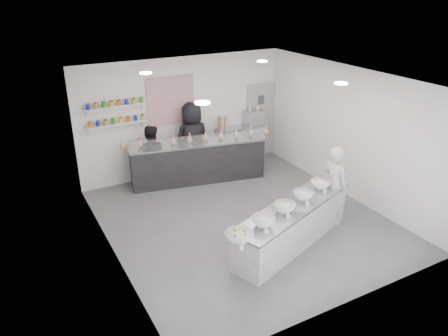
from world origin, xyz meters
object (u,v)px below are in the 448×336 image
Objects in this scene: back_bar at (198,162)px; espresso_ledge at (240,145)px; staff_left at (151,157)px; woman_prep at (334,185)px; espresso_machine at (254,118)px; prep_counter at (293,225)px; staff_right at (192,140)px.

espresso_ledge is at bearing 31.05° from back_bar.
woman_prep is at bearing 150.85° from staff_left.
espresso_machine is at bearing -152.31° from staff_left.
staff_left is at bearing -173.68° from espresso_ledge.
back_bar reaches higher than espresso_ledge.
espresso_ledge is (1.54, 0.55, -0.00)m from back_bar.
back_bar is at bearing 75.75° from prep_counter.
espresso_machine is 0.30× the size of woman_prep.
espresso_ledge is 0.83× the size of woman_prep.
prep_counter is at bearing 97.97° from woman_prep.
prep_counter is 4.38m from espresso_machine.
prep_counter is 4.17m from espresso_ledge.
back_bar is 2.15m from espresso_machine.
espresso_machine is 0.32× the size of staff_left.
woman_prep is at bearing -95.75° from espresso_machine.
woman_prep is at bearing -6.80° from prep_counter.
staff_right is at bearing -173.23° from espresso_ledge.
staff_right is (-0.32, 3.81, 0.56)m from prep_counter.
back_bar is at bearing -164.42° from espresso_machine.
back_bar is 6.64× the size of espresso_machine.
back_bar is 3.55m from woman_prep.
woman_prep is (1.24, 0.29, 0.43)m from prep_counter.
staff_right is (1.16, 0.12, 0.19)m from staff_left.
staff_right reaches higher than prep_counter.
espresso_machine is (1.96, 0.55, 0.71)m from back_bar.
espresso_machine is at bearing 27.12° from back_bar.
back_bar is 1.73× the size of staff_right.
staff_right reaches higher than espresso_ledge.
staff_left is 1.18m from staff_right.
staff_right is at bearing -174.68° from espresso_machine.
back_bar is 0.58m from staff_right.
espresso_ledge is at bearing -151.46° from staff_left.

